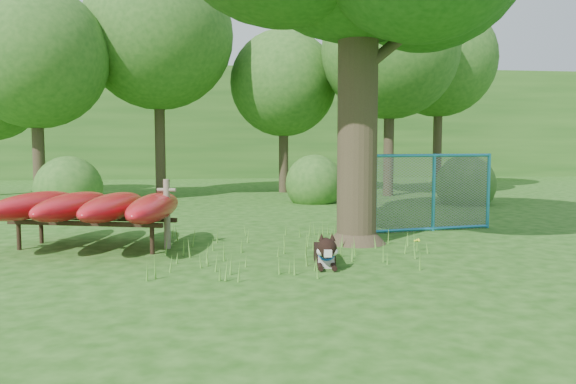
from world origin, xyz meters
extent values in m
plane|color=#19480E|center=(0.00, 0.00, 0.00)|extent=(80.00, 80.00, 0.00)
cylinder|color=#332A1C|center=(1.53, 1.74, 2.83)|extent=(0.78, 0.78, 5.66)
cone|color=#332A1C|center=(1.53, 1.74, 0.28)|extent=(1.18, 1.18, 0.57)
cylinder|color=#332A1C|center=(2.21, 1.79, 3.63)|extent=(1.54, 0.86, 1.21)
cylinder|color=#332A1C|center=(0.95, 1.91, 4.08)|extent=(1.28, 0.73, 1.16)
cylinder|color=#6B6250|center=(-1.86, 1.60, 0.61)|extent=(0.14, 0.14, 1.21)
cylinder|color=#6B6250|center=(-1.86, 1.60, 1.02)|extent=(0.33, 0.14, 0.07)
cylinder|color=black|center=(-4.39, 1.79, 0.23)|extent=(0.09, 0.09, 0.46)
cylinder|color=black|center=(-2.07, 1.11, 0.23)|extent=(0.09, 0.09, 0.46)
cylinder|color=black|center=(-4.20, 2.41, 0.23)|extent=(0.09, 0.09, 0.46)
cylinder|color=black|center=(-1.89, 1.73, 0.23)|extent=(0.09, 0.09, 0.46)
cube|color=black|center=(-3.23, 1.45, 0.48)|extent=(2.69, 0.85, 0.07)
cube|color=black|center=(-3.04, 2.07, 0.48)|extent=(2.69, 0.85, 0.07)
ellipsoid|color=red|center=(-4.21, 2.07, 0.74)|extent=(1.23, 2.86, 0.45)
ellipsoid|color=red|center=(-3.49, 1.86, 0.74)|extent=(1.14, 2.86, 0.45)
ellipsoid|color=red|center=(-2.78, 1.65, 0.74)|extent=(1.04, 2.85, 0.45)
ellipsoid|color=red|center=(-2.07, 1.45, 0.74)|extent=(0.95, 2.84, 0.45)
cube|color=black|center=(0.62, 0.07, 0.13)|extent=(0.37, 0.79, 0.26)
cube|color=silver|center=(0.58, -0.25, 0.12)|extent=(0.25, 0.18, 0.24)
sphere|color=black|center=(0.56, -0.44, 0.33)|extent=(0.28, 0.28, 0.28)
cube|color=silver|center=(0.54, -0.57, 0.28)|extent=(0.13, 0.16, 0.10)
sphere|color=silver|center=(0.47, -0.46, 0.28)|extent=(0.13, 0.13, 0.13)
sphere|color=silver|center=(0.64, -0.48, 0.28)|extent=(0.13, 0.13, 0.13)
cone|color=black|center=(0.49, -0.39, 0.48)|extent=(0.13, 0.14, 0.13)
cone|color=black|center=(0.64, -0.41, 0.48)|extent=(0.11, 0.13, 0.13)
cylinder|color=black|center=(0.47, -0.40, 0.05)|extent=(0.11, 0.33, 0.08)
cylinder|color=black|center=(0.66, -0.42, 0.05)|extent=(0.11, 0.33, 0.08)
sphere|color=black|center=(0.72, 0.48, 0.24)|extent=(0.17, 0.17, 0.17)
torus|color=blue|center=(0.57, -0.36, 0.26)|extent=(0.28, 0.11, 0.27)
cylinder|color=#288ABC|center=(2.17, 2.74, 0.81)|extent=(0.08, 0.08, 1.62)
cylinder|color=#288ABC|center=(3.49, 2.98, 0.81)|extent=(0.08, 0.08, 1.62)
cylinder|color=#288ABC|center=(4.82, 3.22, 0.81)|extent=(0.08, 0.08, 1.62)
cylinder|color=#288ABC|center=(3.49, 2.98, 1.58)|extent=(2.66, 0.54, 0.06)
cylinder|color=#288ABC|center=(3.49, 2.98, 0.04)|extent=(2.66, 0.54, 0.06)
plane|color=slate|center=(3.49, 2.98, 0.81)|extent=(2.65, 0.47, 2.70)
cylinder|color=#579932|center=(2.35, 0.78, 0.10)|extent=(0.02, 0.02, 0.19)
sphere|color=#FFFA28|center=(2.35, 0.78, 0.19)|extent=(0.03, 0.03, 0.03)
sphere|color=#FFFA28|center=(2.38, 0.81, 0.20)|extent=(0.03, 0.03, 0.03)
sphere|color=#FFFA28|center=(2.31, 0.81, 0.18)|extent=(0.03, 0.03, 0.03)
sphere|color=#FFFA28|center=(2.37, 0.76, 0.19)|extent=(0.03, 0.03, 0.03)
sphere|color=#FFFA28|center=(2.33, 0.76, 0.20)|extent=(0.03, 0.03, 0.03)
cylinder|color=#332A1C|center=(-6.50, 10.00, 2.10)|extent=(0.36, 0.36, 4.20)
sphere|color=#2A5B1D|center=(-6.50, 10.00, 4.50)|extent=(4.40, 4.40, 4.40)
cylinder|color=#332A1C|center=(-3.00, 12.00, 2.62)|extent=(0.36, 0.36, 5.25)
sphere|color=#2A5B1D|center=(-3.00, 12.00, 5.62)|extent=(5.20, 5.20, 5.20)
cylinder|color=#332A1C|center=(1.50, 13.00, 1.92)|extent=(0.36, 0.36, 3.85)
sphere|color=#2A5B1D|center=(1.50, 13.00, 4.12)|extent=(4.00, 4.00, 4.00)
cylinder|color=#332A1C|center=(5.00, 11.00, 2.38)|extent=(0.36, 0.36, 4.76)
sphere|color=#2A5B1D|center=(5.00, 11.00, 5.10)|extent=(4.80, 4.80, 4.80)
cylinder|color=#332A1C|center=(8.00, 14.00, 2.45)|extent=(0.36, 0.36, 4.90)
sphere|color=#2A5B1D|center=(8.00, 14.00, 5.25)|extent=(4.60, 4.60, 4.60)
sphere|color=#2A5B1D|center=(-5.00, 7.50, 0.00)|extent=(1.80, 1.80, 1.80)
sphere|color=#2A5B1D|center=(6.50, 8.00, 0.00)|extent=(1.80, 1.80, 1.80)
sphere|color=#2A5B1D|center=(2.00, 9.00, 0.00)|extent=(1.80, 1.80, 1.80)
cube|color=#2A5B1D|center=(0.00, 28.00, 3.00)|extent=(80.00, 12.00, 6.00)
camera|label=1|loc=(-0.98, -8.23, 1.80)|focal=35.00mm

